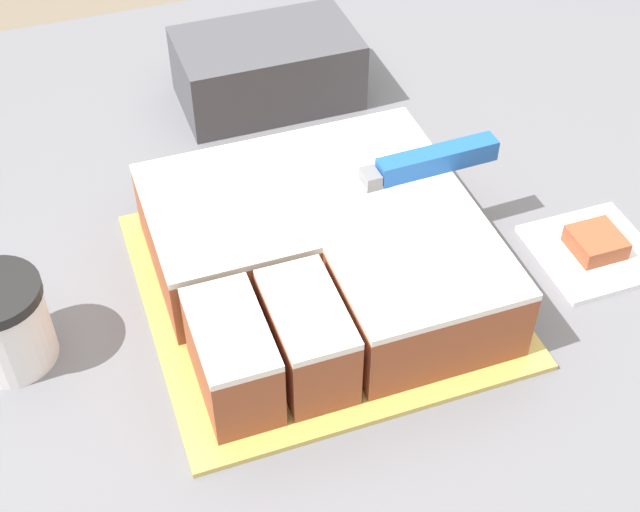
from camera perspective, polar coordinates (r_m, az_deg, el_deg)
The scene contains 8 objects.
countertop at distance 1.32m, azimuth 1.66°, elevation -13.14°, with size 1.40×1.10×0.92m.
cake_board at distance 0.89m, azimuth 0.00°, elevation -2.02°, with size 0.34×0.34×0.01m.
cake at distance 0.86m, azimuth 0.12°, elevation 0.17°, with size 0.30×0.30×0.08m.
knife at distance 0.89m, azimuth 5.94°, elevation 5.71°, with size 0.31×0.03×0.02m.
coffee_cup at distance 0.85m, azimuth -19.61°, elevation -4.07°, with size 0.09×0.09×0.09m.
paper_napkin at distance 0.97m, azimuth 17.09°, elevation 0.28°, with size 0.12×0.12×0.01m.
brownie at distance 0.96m, azimuth 17.25°, elevation 0.84°, with size 0.05×0.05×0.02m.
storage_box at distance 1.13m, azimuth -3.40°, elevation 11.88°, with size 0.22×0.13×0.09m.
Camera 1 is at (-0.27, -0.66, 1.57)m, focal length 50.00 mm.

